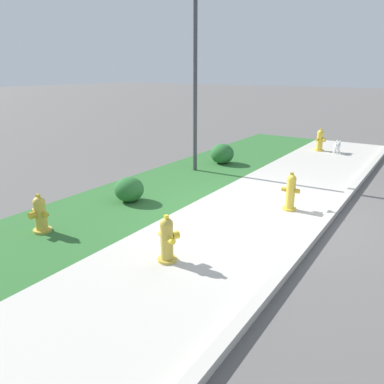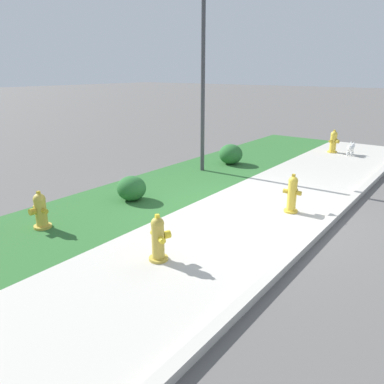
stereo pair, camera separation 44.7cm
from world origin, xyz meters
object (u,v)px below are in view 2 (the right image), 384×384
object	(u,v)px
small_white_dog	(351,148)
fire_hydrant_near_corner	(292,194)
fire_hydrant_across_street	(333,142)
shrub_bush_near_lamp	(231,154)
fire_hydrant_by_grass_verge	(158,239)
street_lamp	(203,54)
fire_hydrant_far_end	(40,211)
shrub_bush_mid_verge	(132,188)

from	to	relation	value
small_white_dog	fire_hydrant_near_corner	bearing A→B (deg)	-178.71
fire_hydrant_across_street	fire_hydrant_near_corner	xyz separation A→B (m)	(-6.25, -1.14, 0.00)
fire_hydrant_near_corner	shrub_bush_near_lamp	xyz separation A→B (m)	(2.74, 3.09, -0.08)
small_white_dog	shrub_bush_near_lamp	xyz separation A→B (m)	(-3.43, 2.56, 0.04)
shrub_bush_near_lamp	small_white_dog	bearing A→B (deg)	-36.79
fire_hydrant_by_grass_verge	street_lamp	size ratio (longest dim) A/B	0.16
fire_hydrant_near_corner	street_lamp	bearing A→B (deg)	148.97
fire_hydrant_across_street	fire_hydrant_near_corner	world-z (taller)	fire_hydrant_near_corner
fire_hydrant_far_end	fire_hydrant_by_grass_verge	bearing A→B (deg)	-168.95
street_lamp	shrub_bush_near_lamp	xyz separation A→B (m)	(1.13, -0.25, -2.81)
fire_hydrant_by_grass_verge	shrub_bush_near_lamp	xyz separation A→B (m)	(5.82, 2.31, -0.05)
fire_hydrant_near_corner	shrub_bush_mid_verge	bearing A→B (deg)	-160.86
fire_hydrant_by_grass_verge	shrub_bush_near_lamp	world-z (taller)	fire_hydrant_by_grass_verge
shrub_bush_mid_verge	small_white_dog	bearing A→B (deg)	-18.62
fire_hydrant_far_end	small_white_dog	bearing A→B (deg)	-103.18
fire_hydrant_far_end	small_white_dog	world-z (taller)	fire_hydrant_far_end
fire_hydrant_across_street	street_lamp	xyz separation A→B (m)	(-4.64, 2.20, 2.74)
fire_hydrant_across_street	street_lamp	size ratio (longest dim) A/B	0.17
fire_hydrant_across_street	shrub_bush_mid_verge	world-z (taller)	fire_hydrant_across_street
fire_hydrant_by_grass_verge	shrub_bush_near_lamp	size ratio (longest dim) A/B	1.04
fire_hydrant_far_end	shrub_bush_near_lamp	size ratio (longest dim) A/B	0.98
fire_hydrant_far_end	shrub_bush_mid_verge	xyz separation A→B (m)	(2.05, -0.19, -0.06)
fire_hydrant_across_street	small_white_dog	size ratio (longest dim) A/B	1.50
fire_hydrant_across_street	shrub_bush_near_lamp	xyz separation A→B (m)	(-3.51, 1.95, -0.08)
fire_hydrant_by_grass_verge	small_white_dog	distance (m)	9.25
fire_hydrant_far_end	fire_hydrant_near_corner	bearing A→B (deg)	-130.75
fire_hydrant_far_end	street_lamp	bearing A→B (deg)	-86.46
street_lamp	shrub_bush_near_lamp	bearing A→B (deg)	-12.41
shrub_bush_mid_verge	fire_hydrant_far_end	bearing A→B (deg)	174.69
fire_hydrant_across_street	fire_hydrant_far_end	world-z (taller)	fire_hydrant_across_street
fire_hydrant_across_street	fire_hydrant_by_grass_verge	world-z (taller)	fire_hydrant_across_street
fire_hydrant_by_grass_verge	fire_hydrant_far_end	bearing A→B (deg)	-148.08
shrub_bush_mid_verge	fire_hydrant_across_street	bearing A→B (deg)	-14.20
small_white_dog	fire_hydrant_by_grass_verge	bearing A→B (deg)	174.87
shrub_bush_mid_verge	fire_hydrant_by_grass_verge	bearing A→B (deg)	-126.22
fire_hydrant_near_corner	street_lamp	xyz separation A→B (m)	(1.61, 3.34, 2.73)
fire_hydrant_near_corner	shrub_bush_mid_verge	xyz separation A→B (m)	(-1.40, 3.08, -0.11)
fire_hydrant_across_street	shrub_bush_mid_verge	xyz separation A→B (m)	(-7.64, 1.93, -0.11)
shrub_bush_near_lamp	shrub_bush_mid_verge	bearing A→B (deg)	-179.80
street_lamp	shrub_bush_near_lamp	world-z (taller)	street_lamp
fire_hydrant_far_end	fire_hydrant_near_corner	distance (m)	4.75
shrub_bush_near_lamp	shrub_bush_mid_verge	xyz separation A→B (m)	(-4.14, -0.01, -0.03)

